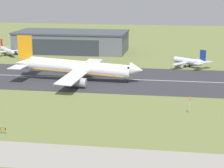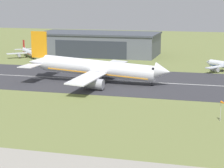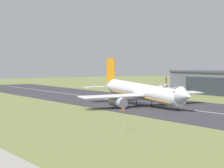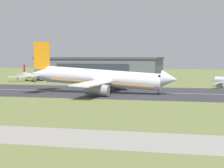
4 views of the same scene
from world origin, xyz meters
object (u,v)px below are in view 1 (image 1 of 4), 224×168
at_px(windsock_pole, 191,100).
at_px(runway_sign, 3,129).
at_px(airplane_parked_west, 188,61).
at_px(airplane_landing, 79,68).
at_px(airplane_parked_centre, 7,51).

relative_size(windsock_pole, runway_sign, 3.21).
bearing_deg(airplane_parked_west, runway_sign, -115.40).
distance_m(airplane_landing, windsock_pole, 62.02).
height_order(airplane_landing, windsock_pole, airplane_landing).
relative_size(airplane_landing, airplane_parked_west, 2.64).
bearing_deg(airplane_parked_centre, runway_sign, -68.02).
xyz_separation_m(airplane_landing, runway_sign, (-4.84, -68.17, -4.01)).
bearing_deg(windsock_pole, runway_sign, -152.41).
bearing_deg(runway_sign, airplane_landing, 85.94).
distance_m(windsock_pole, runway_sign, 57.46).
xyz_separation_m(airplane_landing, airplane_parked_west, (45.46, 37.77, -2.49)).
height_order(airplane_parked_west, runway_sign, airplane_parked_west).
distance_m(airplane_parked_west, runway_sign, 117.29).
relative_size(airplane_parked_west, runway_sign, 12.46).
bearing_deg(airplane_landing, airplane_parked_west, 39.72).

